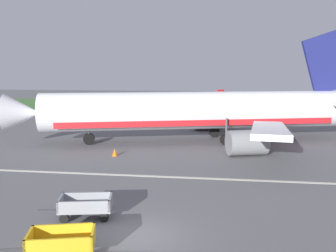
{
  "coord_description": "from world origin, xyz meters",
  "views": [
    {
      "loc": [
        3.59,
        -15.02,
        7.18
      ],
      "look_at": [
        -0.47,
        13.51,
        2.8
      ],
      "focal_mm": 39.89,
      "sensor_mm": 36.0,
      "label": 1
    }
  ],
  "objects_px": {
    "airplane": "(206,111)",
    "baggage_cart_second_in_row": "(61,243)",
    "traffic_cone_near_plane": "(115,152)",
    "baggage_cart_third_in_row": "(85,206)"
  },
  "relations": [
    {
      "from": "baggage_cart_second_in_row",
      "to": "traffic_cone_near_plane",
      "type": "relative_size",
      "value": 5.65
    },
    {
      "from": "baggage_cart_second_in_row",
      "to": "airplane",
      "type": "bearing_deg",
      "value": 79.54
    },
    {
      "from": "airplane",
      "to": "baggage_cart_second_in_row",
      "type": "relative_size",
      "value": 10.22
    },
    {
      "from": "airplane",
      "to": "baggage_cart_third_in_row",
      "type": "distance_m",
      "value": 21.26
    },
    {
      "from": "airplane",
      "to": "baggage_cart_third_in_row",
      "type": "xyz_separation_m",
      "value": [
        -4.97,
        -20.53,
        -2.45
      ]
    },
    {
      "from": "airplane",
      "to": "traffic_cone_near_plane",
      "type": "bearing_deg",
      "value": -133.91
    },
    {
      "from": "baggage_cart_third_in_row",
      "to": "baggage_cart_second_in_row",
      "type": "bearing_deg",
      "value": -83.04
    },
    {
      "from": "baggage_cart_third_in_row",
      "to": "airplane",
      "type": "bearing_deg",
      "value": 76.38
    },
    {
      "from": "baggage_cart_second_in_row",
      "to": "baggage_cart_third_in_row",
      "type": "bearing_deg",
      "value": 96.96
    },
    {
      "from": "baggage_cart_third_in_row",
      "to": "traffic_cone_near_plane",
      "type": "xyz_separation_m",
      "value": [
        -2.29,
        12.98,
        -0.28
      ]
    }
  ]
}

